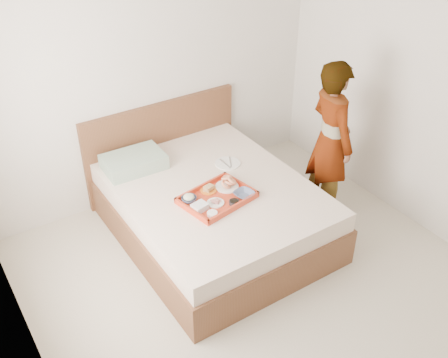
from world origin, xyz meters
name	(u,v)px	position (x,y,z in m)	size (l,w,h in m)	color
ground	(278,301)	(0.00, 0.00, 0.00)	(3.50, 4.00, 0.01)	beige
wall_back	(153,69)	(0.00, 2.00, 1.30)	(3.50, 0.01, 2.60)	silver
wall_left	(22,263)	(-1.75, 0.00, 1.30)	(0.01, 4.00, 2.60)	silver
bed	(213,211)	(0.02, 1.00, 0.27)	(1.65, 2.00, 0.53)	brown
headboard	(162,146)	(0.02, 1.97, 0.47)	(1.65, 0.06, 0.95)	brown
pillow	(134,162)	(-0.42, 1.67, 0.60)	(0.55, 0.37, 0.13)	#9CAC9B
tray	(217,197)	(-0.05, 0.81, 0.56)	(0.59, 0.43, 0.05)	red
prawn_plate	(227,187)	(0.11, 0.91, 0.55)	(0.20, 0.20, 0.01)	white
navy_bowl_big	(244,194)	(0.16, 0.72, 0.57)	(0.17, 0.17, 0.04)	navy
sauce_dish	(234,202)	(0.02, 0.67, 0.56)	(0.09, 0.09, 0.03)	black
meat_plate	(215,203)	(-0.10, 0.76, 0.55)	(0.15, 0.15, 0.01)	white
bread_plate	(208,190)	(-0.06, 0.95, 0.55)	(0.14, 0.14, 0.01)	orange
salad_bowl	(189,199)	(-0.27, 0.91, 0.57)	(0.13, 0.13, 0.04)	navy
plastic_tub	(200,207)	(-0.26, 0.76, 0.57)	(0.12, 0.10, 0.05)	silver
cheese_round	(212,214)	(-0.21, 0.64, 0.56)	(0.09, 0.09, 0.03)	white
dinner_plate	(228,163)	(0.34, 1.25, 0.54)	(0.24, 0.24, 0.01)	white
person	(330,141)	(1.14, 0.74, 0.77)	(0.56, 0.37, 1.54)	silver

